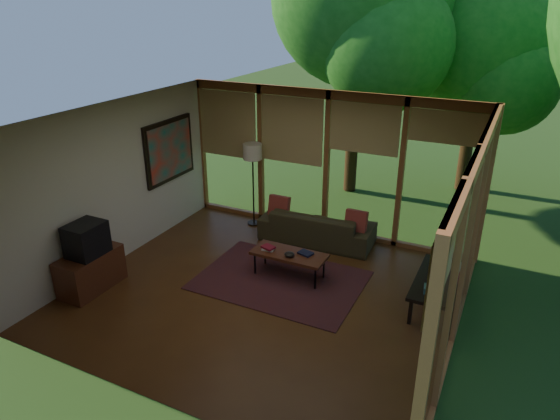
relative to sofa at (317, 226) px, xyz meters
The scene contains 24 objects.
floor 2.02m from the sofa, 91.29° to the right, with size 5.50×5.50×0.00m, color brown.
ceiling 3.12m from the sofa, 91.29° to the right, with size 5.50×5.50×0.00m, color white.
wall_left 3.59m from the sofa, 144.42° to the right, with size 0.04×5.00×2.70m, color silver.
wall_front 4.62m from the sofa, 90.58° to the right, with size 5.50×0.04×2.70m, color silver.
window_wall_back 1.16m from the sofa, 95.17° to the left, with size 5.50×0.12×2.70m, color #9C5E30.
window_wall_right 3.52m from the sofa, 36.48° to the right, with size 0.12×5.00×2.70m, color #9C5E30.
tree_ne 5.48m from the sofa, 64.24° to the left, with size 3.05×3.05×4.78m.
rug 1.58m from the sofa, 89.72° to the right, with size 2.56×1.81×0.01m, color maroon.
sofa is the anchor object (origin of this frame).
pillow_left 0.80m from the sofa, behind, with size 0.39×0.13×0.39m, color maroon.
pillow_right 0.80m from the sofa, ahead, with size 0.38×0.13×0.38m, color maroon.
ct_book_lower 1.45m from the sofa, 100.83° to the right, with size 0.19×0.14×0.03m, color beige.
ct_book_upper 1.46m from the sofa, 100.83° to the right, with size 0.20×0.15×0.03m, color maroon.
ct_book_side 1.34m from the sofa, 75.74° to the right, with size 0.22×0.17×0.03m, color black.
ct_bowl 1.49m from the sofa, 85.02° to the right, with size 0.16×0.16×0.07m, color black.
media_cabinet 3.95m from the sofa, 129.60° to the right, with size 0.50×1.00×0.60m, color #582A18.
television 3.97m from the sofa, 129.38° to the right, with size 0.45×0.55×0.50m, color black.
console_book_a 2.85m from the sofa, 34.10° to the right, with size 0.24×0.17×0.09m, color #37615A.
console_book_b 2.63m from the sofa, 25.91° to the right, with size 0.25×0.18×0.11m, color maroon.
console_book_c 2.48m from the sofa, 17.54° to the right, with size 0.25×0.18×0.07m, color beige.
floor_lamp 1.81m from the sofa, behind, with size 0.36×0.36×1.65m.
coffee_table 1.38m from the sofa, 86.74° to the right, with size 1.20×0.50×0.43m.
side_console 2.64m from the sofa, 26.89° to the right, with size 0.60×1.40×0.46m.
wall_painting 3.09m from the sofa, 167.73° to the right, with size 0.06×1.35×1.15m.
Camera 1 is at (3.09, -5.75, 4.18)m, focal length 32.00 mm.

